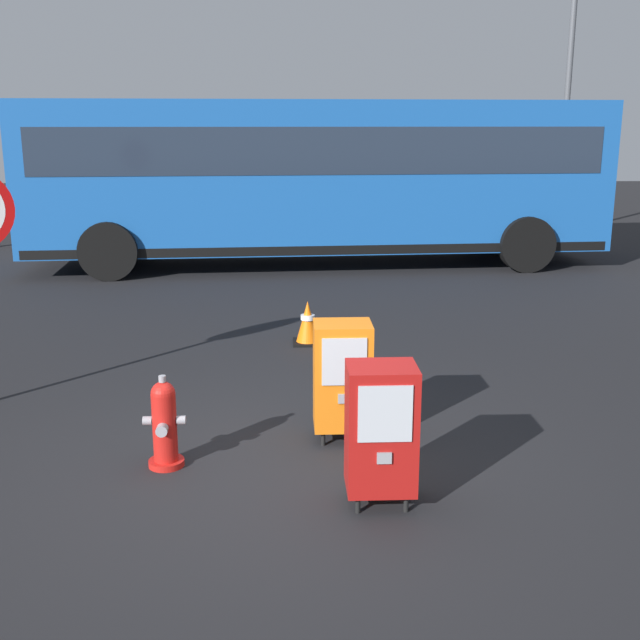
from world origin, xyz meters
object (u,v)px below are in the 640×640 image
Objects in this scene: street_light_near_left at (569,68)px; newspaper_box_secondary at (381,428)px; fire_hydrant at (164,424)px; newspaper_box_primary at (342,375)px; traffic_cone at (308,323)px; bus_near at (316,173)px.

newspaper_box_secondary is at bearing -113.66° from street_light_near_left.
newspaper_box_primary reaches higher than fire_hydrant.
newspaper_box_secondary is (0.18, -1.17, 0.00)m from newspaper_box_primary.
traffic_cone is at bearing 93.92° from newspaper_box_primary.
newspaper_box_primary is at bearing 18.77° from fire_hydrant.
newspaper_box_primary is at bearing 98.87° from newspaper_box_secondary.
traffic_cone is 0.05× the size of bus_near.
newspaper_box_secondary is (1.60, -0.69, 0.22)m from fire_hydrant.
newspaper_box_secondary reaches higher than traffic_cone.
street_light_near_left is (6.32, 9.38, 3.57)m from traffic_cone.
street_light_near_left reaches higher than bus_near.
fire_hydrant is 1.52m from newspaper_box_primary.
bus_near is 7.41m from street_light_near_left.
street_light_near_left reaches higher than newspaper_box_secondary.
newspaper_box_secondary is 4.18m from traffic_cone.
street_light_near_left is (7.54, 12.85, 3.47)m from fire_hydrant.
fire_hydrant is at bearing -161.23° from newspaper_box_primary.
newspaper_box_primary is 8.63m from bus_near.
bus_near is at bearing 89.19° from newspaper_box_primary.
traffic_cone is (-0.20, 2.98, -0.31)m from newspaper_box_primary.
newspaper_box_secondary is 1.92× the size of traffic_cone.
newspaper_box_secondary is 9.79m from bus_near.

